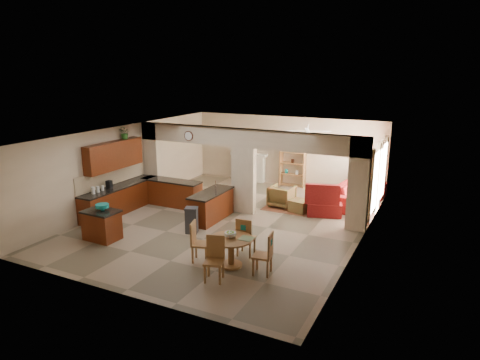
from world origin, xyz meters
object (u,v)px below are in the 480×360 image
at_px(kitchen_island, 102,225).
at_px(armchair, 282,196).
at_px(sofa, 360,193).
at_px(dining_table, 231,247).

height_order(kitchen_island, armchair, kitchen_island).
bearing_deg(sofa, dining_table, 171.97).
relative_size(kitchen_island, dining_table, 0.94).
xyz_separation_m(kitchen_island, sofa, (5.83, 6.44, -0.01)).
bearing_deg(kitchen_island, armchair, 56.95).
height_order(dining_table, sofa, sofa).
bearing_deg(kitchen_island, sofa, 49.28).
bearing_deg(armchair, sofa, -145.06).
bearing_deg(dining_table, kitchen_island, -178.49).
relative_size(sofa, armchair, 3.51).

